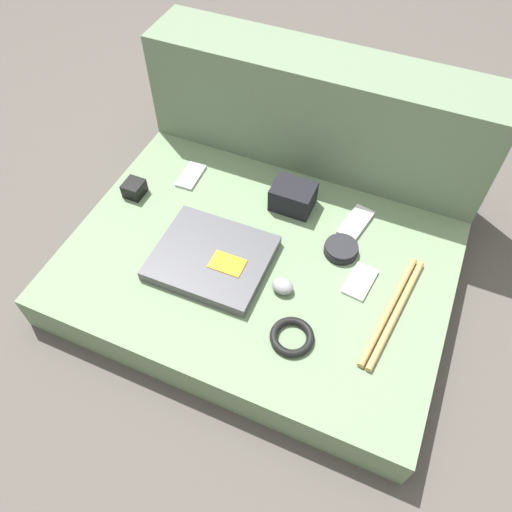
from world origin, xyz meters
TOP-DOWN VIEW (x-y plane):
  - ground_plane at (0.00, 0.00)m, footprint 8.00×8.00m
  - couch_seat at (0.00, 0.00)m, footprint 1.03×0.73m
  - couch_backrest at (0.00, 0.47)m, footprint 1.03×0.20m
  - laptop at (-0.11, -0.05)m, footprint 0.30×0.26m
  - computer_mouse at (0.10, -0.06)m, footprint 0.06×0.05m
  - speaker_puck at (0.20, 0.12)m, footprint 0.09×0.09m
  - phone_silver at (0.21, 0.23)m, footprint 0.08×0.14m
  - phone_black at (0.28, 0.04)m, footprint 0.07×0.11m
  - phone_small at (-0.31, 0.22)m, footprint 0.06×0.11m
  - camera_pouch at (0.02, 0.23)m, footprint 0.12×0.09m
  - charger_brick at (-0.43, 0.09)m, footprint 0.06×0.06m
  - cable_coil at (0.17, -0.18)m, footprint 0.11×0.11m
  - drumstick_pair at (0.38, -0.01)m, footprint 0.08×0.36m

SIDE VIEW (x-z plane):
  - ground_plane at x=0.00m, z-range 0.00..0.00m
  - couch_seat at x=0.00m, z-range 0.00..0.12m
  - phone_black at x=0.28m, z-range 0.12..0.13m
  - phone_small at x=-0.31m, z-range 0.12..0.13m
  - phone_silver at x=0.21m, z-range 0.12..0.13m
  - drumstick_pair at x=0.38m, z-range 0.12..0.14m
  - cable_coil at x=0.17m, z-range 0.12..0.14m
  - speaker_puck at x=0.20m, z-range 0.12..0.15m
  - laptop at x=-0.11m, z-range 0.12..0.15m
  - computer_mouse at x=0.10m, z-range 0.12..0.15m
  - charger_brick at x=-0.43m, z-range 0.12..0.17m
  - camera_pouch at x=0.02m, z-range 0.12..0.20m
  - couch_backrest at x=0.00m, z-range 0.00..0.46m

